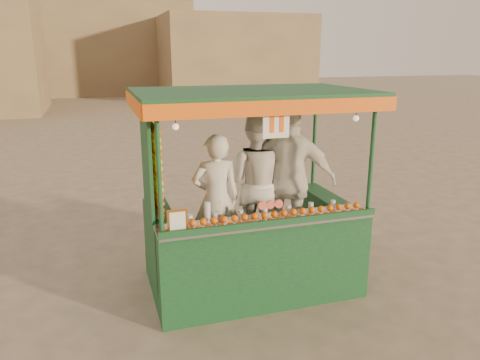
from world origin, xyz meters
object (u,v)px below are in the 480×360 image
object	(u,v)px
vendor_right	(290,181)
vendor_middle	(256,182)
juice_cart	(248,229)
vendor_left	(216,199)

from	to	relation	value
vendor_right	vendor_middle	bearing A→B (deg)	-6.01
juice_cart	vendor_middle	size ratio (longest dim) A/B	1.42
juice_cart	vendor_left	distance (m)	0.54
vendor_middle	vendor_right	bearing A→B (deg)	-176.80
juice_cart	vendor_right	distance (m)	0.83
vendor_middle	vendor_right	distance (m)	0.43
juice_cart	vendor_right	world-z (taller)	juice_cart
vendor_left	juice_cart	bearing A→B (deg)	138.50
vendor_left	vendor_middle	bearing A→B (deg)	-160.45
vendor_left	vendor_middle	size ratio (longest dim) A/B	0.87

